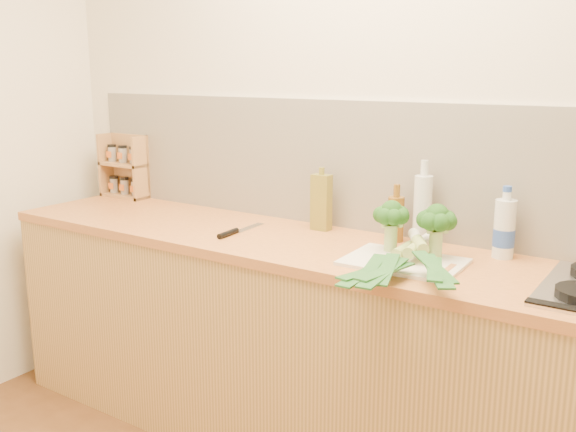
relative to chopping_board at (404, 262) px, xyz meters
The scene contains 14 objects.
room_shell 0.52m from the chopping_board, 128.00° to the left, with size 3.50×3.50×3.50m.
counter 0.54m from the chopping_board, 167.41° to the left, with size 3.20×0.62×0.90m.
chopping_board is the anchor object (origin of this frame).
broccoli_left 0.19m from the chopping_board, 136.69° to the left, with size 0.13×0.13×0.19m.
broccoli_right 0.19m from the chopping_board, 51.88° to the left, with size 0.14×0.14×0.19m.
leek_front 0.06m from the chopping_board, 114.85° to the right, with size 0.11×0.64×0.04m.
leek_mid 0.08m from the chopping_board, 58.20° to the right, with size 0.12×0.65×0.04m.
leek_back 0.12m from the chopping_board, 27.88° to the right, with size 0.36×0.56×0.04m.
chefs_knife 0.75m from the chopping_board, behind, with size 0.05×0.31×0.02m.
spice_rack 1.76m from the chopping_board, 169.94° to the left, with size 0.28×0.11×0.33m.
oil_tin 0.57m from the chopping_board, 152.30° to the left, with size 0.08×0.05×0.27m.
glass_bottle 0.31m from the chopping_board, 100.21° to the left, with size 0.07×0.07×0.33m.
amber_bottle 0.32m from the chopping_board, 120.24° to the left, with size 0.06×0.06×0.23m.
water_bottle 0.39m from the chopping_board, 45.48° to the left, with size 0.08×0.08×0.24m.
Camera 1 is at (1.13, -0.87, 1.56)m, focal length 40.00 mm.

